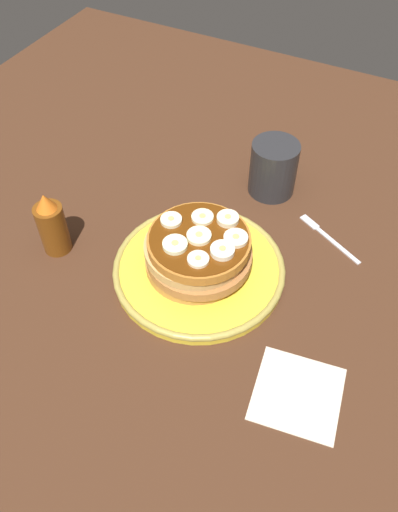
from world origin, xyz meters
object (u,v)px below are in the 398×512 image
Objects in this scene: banana_slice_4 at (222,251)px; fork at (326,235)px; banana_slice_0 at (198,236)px; banana_slice_7 at (236,238)px; pancake_stack at (197,251)px; syrup_bottle at (52,225)px; banana_slice_5 at (198,260)px; banana_slice_2 at (175,245)px; plate at (199,269)px; napkin at (298,393)px; coffee_mug at (274,166)px; banana_slice_1 at (228,219)px; banana_slice_6 at (202,217)px; banana_slice_3 at (171,220)px.

banana_slice_4 is 22.11cm from fork.
banana_slice_0 and banana_slice_7 have the same top height.
banana_slice_0 is (-0.05, -0.12, 3.49)cm from pancake_stack.
syrup_bottle reaches higher than banana_slice_0.
banana_slice_7 reaches higher than banana_slice_5.
banana_slice_0 is 1.00× the size of banana_slice_2.
napkin is (-12.27, -20.41, -0.85)cm from plate.
coffee_mug reaches higher than fork.
coffee_mug reaches higher than banana_slice_0.
syrup_bottle is at bearing 103.66° from plate.
banana_slice_7 is at bearing 47.59° from napkin.
plate is 7.50× the size of banana_slice_7.
syrup_bottle is at bearing 96.79° from banana_slice_2.
banana_slice_4 is at bearing 167.95° from banana_slice_7.
banana_slice_2 is 27.10cm from coffee_mug.
fork is at bearing -48.50° from banana_slice_1.
banana_slice_1 reaches higher than plate.
pancake_stack is at bearing 68.95° from banana_slice_0.
coffee_mug is (24.50, 1.51, -3.41)cm from banana_slice_4.
banana_slice_4 is 1.04× the size of banana_slice_6.
banana_slice_6 is at bearing -7.95° from banana_slice_2.
banana_slice_4 is 3.67cm from banana_slice_5.
fork is (20.26, -13.26, -7.95)cm from banana_slice_5.
banana_slice_6 is (3.61, 0.96, 3.43)cm from pancake_stack.
banana_slice_6 reaches higher than pancake_stack.
banana_slice_1 is 27.11cm from syrup_bottle.
banana_slice_4 reaches higher than napkin.
banana_slice_2 is 0.32× the size of napkin.
coffee_mug reaches higher than pancake_stack.
banana_slice_2 is 25.75cm from napkin.
plate is 22.26cm from fork.
coffee_mug is (23.38, -2.69, 3.95)cm from plate.
banana_slice_2 is 27.21cm from fork.
plate is 8.01× the size of banana_slice_1.
banana_slice_5 is (-8.85, 0.37, -0.16)cm from banana_slice_1.
fork is (17.42, -10.94, -8.11)cm from banana_slice_4.
coffee_mug is at bearing -19.17° from banana_slice_3.
banana_slice_0 is at bearing -33.53° from banana_slice_2.
banana_slice_1 is at bearing -27.92° from pancake_stack.
coffee_mug reaches higher than banana_slice_5.
banana_slice_3 is 0.90× the size of banana_slice_7.
napkin is at bearing -132.41° from banana_slice_7.
plate is 23.58cm from syrup_bottle.
fork is at bearing -52.42° from banana_slice_6.
plate is 8.16cm from banana_slice_6.
coffee_mug is 15.08cm from fork.
banana_slice_5 is 8.25cm from banana_slice_6.
banana_slice_4 is 0.31× the size of napkin.
banana_slice_0 is 4.47cm from banana_slice_5.
plate is 7.65× the size of banana_slice_4.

